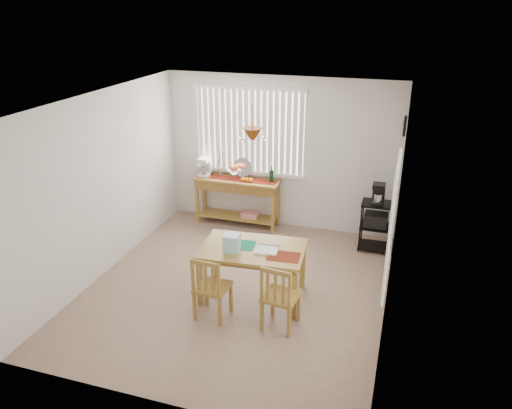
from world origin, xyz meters
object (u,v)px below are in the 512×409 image
(wire_cart, at_px, (376,222))
(sideboard, at_px, (238,191))
(cart_items, at_px, (379,194))
(chair_left, at_px, (211,288))
(dining_table, at_px, (253,253))
(chair_right, at_px, (280,297))

(wire_cart, bearing_deg, sideboard, 173.59)
(cart_items, bearing_deg, chair_left, -125.26)
(cart_items, distance_m, dining_table, 2.38)
(cart_items, relative_size, chair_right, 0.37)
(sideboard, distance_m, chair_right, 3.11)
(sideboard, bearing_deg, cart_items, -6.21)
(dining_table, distance_m, chair_right, 0.81)
(sideboard, xyz_separation_m, wire_cart, (2.40, -0.27, -0.15))
(wire_cart, relative_size, chair_left, 0.92)
(sideboard, relative_size, chair_right, 1.69)
(chair_left, xyz_separation_m, chair_right, (0.87, 0.05, 0.01))
(sideboard, distance_m, chair_left, 2.85)
(wire_cart, height_order, chair_right, chair_right)
(wire_cart, height_order, cart_items, cart_items)
(wire_cart, distance_m, dining_table, 2.36)
(sideboard, xyz_separation_m, chair_left, (0.63, -2.77, -0.20))
(chair_right, bearing_deg, dining_table, 131.95)
(cart_items, height_order, dining_table, cart_items)
(sideboard, relative_size, dining_table, 1.05)
(chair_right, bearing_deg, wire_cart, 69.70)
(sideboard, height_order, chair_right, chair_right)
(chair_left, distance_m, chair_right, 0.87)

